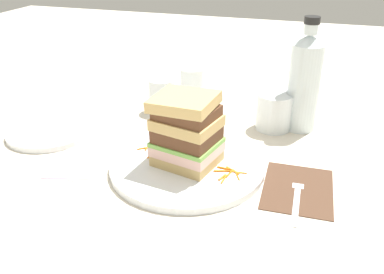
{
  "coord_description": "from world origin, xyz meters",
  "views": [
    {
      "loc": [
        0.22,
        -0.66,
        0.41
      ],
      "look_at": [
        0.01,
        0.01,
        0.05
      ],
      "focal_mm": 38.55,
      "sensor_mm": 36.0,
      "label": 1
    }
  ],
  "objects_px": {
    "main_plate": "(187,165)",
    "water_bottle": "(304,82)",
    "empty_tumbler_1": "(162,95)",
    "fork": "(297,194)",
    "napkin_pink": "(72,167)",
    "side_plate": "(50,132)",
    "juice_glass": "(274,114)",
    "empty_tumbler_0": "(192,81)",
    "knife": "(97,157)",
    "napkin_dark": "(298,188)",
    "sandwich": "(187,131)"
  },
  "relations": [
    {
      "from": "napkin_dark",
      "to": "fork",
      "type": "xyz_separation_m",
      "value": [
        0.0,
        -0.02,
        0.0
      ]
    },
    {
      "from": "napkin_dark",
      "to": "napkin_pink",
      "type": "height_order",
      "value": "same"
    },
    {
      "from": "water_bottle",
      "to": "empty_tumbler_0",
      "type": "height_order",
      "value": "water_bottle"
    },
    {
      "from": "empty_tumbler_0",
      "to": "empty_tumbler_1",
      "type": "bearing_deg",
      "value": -102.93
    },
    {
      "from": "knife",
      "to": "napkin_pink",
      "type": "distance_m",
      "value": 0.06
    },
    {
      "from": "empty_tumbler_1",
      "to": "juice_glass",
      "type": "bearing_deg",
      "value": -3.47
    },
    {
      "from": "fork",
      "to": "empty_tumbler_0",
      "type": "bearing_deg",
      "value": 127.7
    },
    {
      "from": "main_plate",
      "to": "napkin_pink",
      "type": "distance_m",
      "value": 0.22
    },
    {
      "from": "knife",
      "to": "juice_glass",
      "type": "height_order",
      "value": "juice_glass"
    },
    {
      "from": "knife",
      "to": "side_plate",
      "type": "xyz_separation_m",
      "value": [
        -0.15,
        0.06,
        0.0
      ]
    },
    {
      "from": "napkin_dark",
      "to": "empty_tumbler_1",
      "type": "xyz_separation_m",
      "value": [
        -0.36,
        0.26,
        0.04
      ]
    },
    {
      "from": "sandwich",
      "to": "empty_tumbler_0",
      "type": "height_order",
      "value": "sandwich"
    },
    {
      "from": "knife",
      "to": "napkin_pink",
      "type": "bearing_deg",
      "value": -117.3
    },
    {
      "from": "knife",
      "to": "water_bottle",
      "type": "height_order",
      "value": "water_bottle"
    },
    {
      "from": "empty_tumbler_1",
      "to": "napkin_pink",
      "type": "xyz_separation_m",
      "value": [
        -0.06,
        -0.31,
        -0.04
      ]
    },
    {
      "from": "fork",
      "to": "napkin_pink",
      "type": "bearing_deg",
      "value": -175.1
    },
    {
      "from": "main_plate",
      "to": "empty_tumbler_0",
      "type": "height_order",
      "value": "empty_tumbler_0"
    },
    {
      "from": "fork",
      "to": "napkin_pink",
      "type": "distance_m",
      "value": 0.43
    },
    {
      "from": "side_plate",
      "to": "napkin_pink",
      "type": "xyz_separation_m",
      "value": [
        0.13,
        -0.11,
        -0.0
      ]
    },
    {
      "from": "napkin_dark",
      "to": "empty_tumbler_0",
      "type": "distance_m",
      "value": 0.52
    },
    {
      "from": "napkin_dark",
      "to": "knife",
      "type": "relative_size",
      "value": 0.8
    },
    {
      "from": "fork",
      "to": "empty_tumbler_0",
      "type": "height_order",
      "value": "empty_tumbler_0"
    },
    {
      "from": "fork",
      "to": "knife",
      "type": "height_order",
      "value": "fork"
    },
    {
      "from": "fork",
      "to": "empty_tumbler_0",
      "type": "relative_size",
      "value": 2.32
    },
    {
      "from": "knife",
      "to": "empty_tumbler_1",
      "type": "height_order",
      "value": "empty_tumbler_1"
    },
    {
      "from": "juice_glass",
      "to": "empty_tumbler_0",
      "type": "distance_m",
      "value": 0.3
    },
    {
      "from": "juice_glass",
      "to": "water_bottle",
      "type": "bearing_deg",
      "value": 20.2
    },
    {
      "from": "water_bottle",
      "to": "empty_tumbler_1",
      "type": "height_order",
      "value": "water_bottle"
    },
    {
      "from": "water_bottle",
      "to": "empty_tumbler_1",
      "type": "distance_m",
      "value": 0.35
    },
    {
      "from": "fork",
      "to": "sandwich",
      "type": "bearing_deg",
      "value": 172.21
    },
    {
      "from": "empty_tumbler_1",
      "to": "napkin_pink",
      "type": "height_order",
      "value": "empty_tumbler_1"
    },
    {
      "from": "main_plate",
      "to": "empty_tumbler_0",
      "type": "bearing_deg",
      "value": 106.53
    },
    {
      "from": "fork",
      "to": "napkin_pink",
      "type": "xyz_separation_m",
      "value": [
        -0.43,
        -0.04,
        -0.0
      ]
    },
    {
      "from": "knife",
      "to": "napkin_pink",
      "type": "xyz_separation_m",
      "value": [
        -0.03,
        -0.05,
        -0.0
      ]
    },
    {
      "from": "water_bottle",
      "to": "knife",
      "type": "bearing_deg",
      "value": -144.59
    },
    {
      "from": "empty_tumbler_0",
      "to": "side_plate",
      "type": "height_order",
      "value": "empty_tumbler_0"
    },
    {
      "from": "juice_glass",
      "to": "empty_tumbler_1",
      "type": "distance_m",
      "value": 0.28
    },
    {
      "from": "main_plate",
      "to": "fork",
      "type": "relative_size",
      "value": 1.78
    },
    {
      "from": "sandwich",
      "to": "juice_glass",
      "type": "relative_size",
      "value": 1.65
    },
    {
      "from": "napkin_dark",
      "to": "side_plate",
      "type": "height_order",
      "value": "side_plate"
    },
    {
      "from": "empty_tumbler_1",
      "to": "fork",
      "type": "bearing_deg",
      "value": -37.63
    },
    {
      "from": "napkin_dark",
      "to": "water_bottle",
      "type": "height_order",
      "value": "water_bottle"
    },
    {
      "from": "fork",
      "to": "side_plate",
      "type": "height_order",
      "value": "side_plate"
    },
    {
      "from": "sandwich",
      "to": "water_bottle",
      "type": "height_order",
      "value": "water_bottle"
    },
    {
      "from": "main_plate",
      "to": "water_bottle",
      "type": "distance_m",
      "value": 0.33
    },
    {
      "from": "napkin_pink",
      "to": "empty_tumbler_1",
      "type": "bearing_deg",
      "value": 78.49
    },
    {
      "from": "main_plate",
      "to": "empty_tumbler_1",
      "type": "height_order",
      "value": "empty_tumbler_1"
    },
    {
      "from": "empty_tumbler_1",
      "to": "side_plate",
      "type": "distance_m",
      "value": 0.28
    },
    {
      "from": "napkin_pink",
      "to": "juice_glass",
      "type": "bearing_deg",
      "value": 40.68
    },
    {
      "from": "sandwich",
      "to": "side_plate",
      "type": "bearing_deg",
      "value": 172.09
    }
  ]
}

